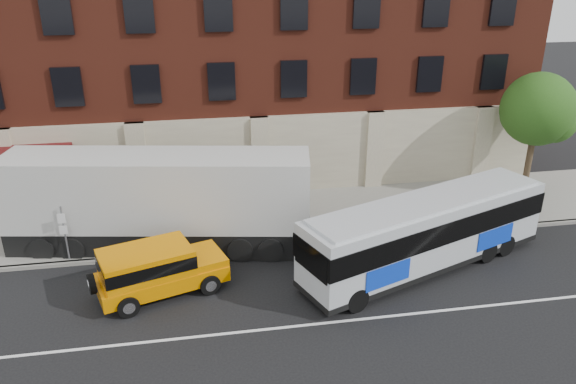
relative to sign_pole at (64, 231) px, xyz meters
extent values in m
plane|color=black|center=(8.50, -6.15, -1.45)|extent=(120.00, 120.00, 0.00)
cube|color=gray|center=(8.50, 2.85, -1.38)|extent=(60.00, 6.00, 0.15)
cube|color=gray|center=(8.50, -0.15, -1.38)|extent=(60.00, 0.25, 0.15)
cube|color=silver|center=(8.50, -5.65, -1.45)|extent=(60.00, 0.12, 0.01)
cube|color=maroon|center=(8.50, 10.85, 6.20)|extent=(30.00, 10.00, 15.00)
cube|color=#BDB496|center=(8.50, 5.70, 0.70)|extent=(30.00, 0.35, 4.00)
cube|color=#4B0D0E|center=(-2.50, 4.85, 1.80)|extent=(4.20, 2.20, 0.30)
cube|color=#BDB496|center=(-3.50, 5.60, 0.70)|extent=(0.90, 0.55, 4.00)
cube|color=#BDB496|center=(2.50, 5.60, 0.70)|extent=(0.90, 0.55, 4.00)
cube|color=#BDB496|center=(8.50, 5.60, 0.70)|extent=(0.90, 0.55, 4.00)
cube|color=#BDB496|center=(14.50, 5.60, 0.70)|extent=(0.90, 0.55, 4.00)
cube|color=#BDB496|center=(20.50, 5.60, 0.70)|extent=(0.90, 0.55, 4.00)
cube|color=black|center=(-0.25, 5.77, 4.50)|extent=(1.30, 0.20, 1.80)
cube|color=black|center=(3.25, 5.77, 4.50)|extent=(1.30, 0.20, 1.80)
cube|color=black|center=(6.75, 5.77, 4.50)|extent=(1.30, 0.20, 1.80)
cube|color=black|center=(10.25, 5.77, 4.50)|extent=(1.30, 0.20, 1.80)
cube|color=black|center=(13.75, 5.77, 4.50)|extent=(1.30, 0.20, 1.80)
cube|color=black|center=(17.25, 5.77, 4.50)|extent=(1.30, 0.20, 1.80)
cube|color=black|center=(20.75, 5.77, 4.50)|extent=(1.30, 0.20, 1.80)
cube|color=black|center=(-0.25, 5.77, 7.70)|extent=(1.30, 0.20, 1.80)
cube|color=black|center=(3.25, 5.77, 7.70)|extent=(1.30, 0.20, 1.80)
cube|color=black|center=(6.75, 5.77, 7.70)|extent=(1.30, 0.20, 1.80)
cube|color=black|center=(10.25, 5.77, 7.70)|extent=(1.30, 0.20, 1.80)
cube|color=black|center=(13.75, 5.77, 7.70)|extent=(1.30, 0.20, 1.80)
cube|color=black|center=(17.25, 5.77, 7.70)|extent=(1.30, 0.20, 1.80)
cube|color=black|center=(20.75, 5.77, 7.70)|extent=(1.30, 0.20, 1.80)
cube|color=black|center=(-2.00, 5.63, 0.30)|extent=(2.60, 0.15, 2.80)
cube|color=black|center=(4.00, 5.63, 0.30)|extent=(2.60, 0.15, 2.80)
cube|color=black|center=(10.00, 5.63, 0.30)|extent=(2.60, 0.15, 2.80)
cube|color=black|center=(16.00, 5.63, 0.30)|extent=(2.60, 0.15, 2.80)
cylinder|color=gray|center=(0.00, 0.05, -0.20)|extent=(0.07, 0.07, 2.50)
cube|color=silver|center=(0.00, -0.10, 0.60)|extent=(0.30, 0.03, 0.40)
cube|color=silver|center=(0.00, -0.10, 0.10)|extent=(0.30, 0.03, 0.35)
cylinder|color=#3E2C1F|center=(22.00, 3.35, 0.20)|extent=(0.32, 0.32, 3.00)
sphere|color=#204A15|center=(22.00, 3.35, 3.10)|extent=(3.60, 3.60, 3.60)
sphere|color=#204A15|center=(22.70, 2.95, 2.60)|extent=(2.20, 2.20, 2.20)
sphere|color=#204A15|center=(21.40, 3.75, 2.70)|extent=(2.00, 2.00, 2.00)
cube|color=#B6BAC0|center=(13.98, -2.70, 0.14)|extent=(10.81, 5.97, 2.55)
cube|color=black|center=(13.98, -2.70, -1.05)|extent=(10.87, 6.02, 0.22)
cube|color=#B6BAC0|center=(13.98, -2.70, 1.46)|extent=(10.22, 5.52, 0.11)
cube|color=black|center=(13.98, -2.70, 0.56)|extent=(10.91, 6.06, 0.89)
cube|color=#0C33BE|center=(11.73, -4.80, -0.33)|extent=(1.85, 0.74, 0.80)
cube|color=#0C33BE|center=(16.07, -0.66, -0.33)|extent=(1.85, 0.74, 0.80)
cylinder|color=black|center=(10.51, -5.13, -1.00)|extent=(0.93, 0.57, 0.89)
cylinder|color=black|center=(9.78, -3.25, -1.00)|extent=(0.93, 0.57, 0.89)
cylinder|color=black|center=(16.68, -2.74, -1.00)|extent=(0.93, 0.57, 0.89)
cylinder|color=black|center=(15.95, -0.85, -1.00)|extent=(0.93, 0.57, 0.89)
cylinder|color=black|center=(17.68, -2.35, -1.00)|extent=(0.93, 0.57, 0.89)
cylinder|color=black|center=(16.95, -0.47, -1.00)|extent=(0.93, 0.57, 0.89)
cube|color=orange|center=(3.82, -2.74, -0.83)|extent=(4.96, 3.24, 0.57)
cube|color=orange|center=(3.32, -2.91, -0.06)|extent=(3.58, 2.76, 0.96)
cube|color=black|center=(3.32, -2.91, -0.02)|extent=(3.63, 2.81, 0.48)
cube|color=orange|center=(5.32, -2.25, -0.40)|extent=(1.93, 2.17, 0.29)
cube|color=black|center=(6.02, -2.02, -0.78)|extent=(0.53, 1.47, 0.53)
cylinder|color=black|center=(1.50, -3.50, -0.40)|extent=(0.43, 0.76, 0.73)
cylinder|color=black|center=(5.52, -3.17, -1.07)|extent=(0.81, 0.49, 0.76)
cylinder|color=silver|center=(5.52, -3.17, -1.07)|extent=(0.49, 0.40, 0.42)
cylinder|color=black|center=(4.94, -1.39, -1.07)|extent=(0.81, 0.49, 0.76)
cylinder|color=silver|center=(4.94, -1.39, -1.07)|extent=(0.49, 0.40, 0.42)
cylinder|color=black|center=(2.70, -4.10, -1.07)|extent=(0.81, 0.49, 0.76)
cylinder|color=silver|center=(2.70, -4.10, -1.07)|extent=(0.49, 0.40, 0.42)
cylinder|color=black|center=(2.12, -2.31, -1.07)|extent=(0.81, 0.49, 0.76)
cylinder|color=silver|center=(2.12, -2.31, -1.07)|extent=(0.49, 0.40, 0.42)
cube|color=black|center=(3.70, 0.79, -0.88)|extent=(12.61, 4.58, 1.13)
cube|color=silver|center=(3.70, 0.79, 1.18)|extent=(12.61, 4.62, 2.99)
cylinder|color=black|center=(-1.07, 0.43, -0.94)|extent=(1.06, 0.46, 1.03)
cylinder|color=black|center=(-0.66, 2.76, -0.94)|extent=(1.06, 0.46, 1.03)
cylinder|color=black|center=(0.14, 0.21, -0.94)|extent=(1.06, 0.46, 1.03)
cylinder|color=black|center=(0.56, 2.55, -0.94)|extent=(1.06, 0.46, 1.03)
cylinder|color=black|center=(6.84, -0.97, -0.94)|extent=(1.06, 0.46, 1.03)
cylinder|color=black|center=(7.25, 1.37, -0.94)|extent=(1.06, 0.46, 1.03)
cylinder|color=black|center=(8.06, -1.18, -0.94)|extent=(1.06, 0.46, 1.03)
cylinder|color=black|center=(8.47, 1.15, -0.94)|extent=(1.06, 0.46, 1.03)
camera|label=1|loc=(5.41, -20.67, 9.98)|focal=34.49mm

